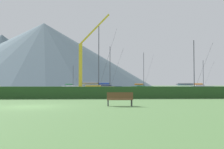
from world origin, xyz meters
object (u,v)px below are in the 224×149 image
object	(u,v)px
sailboat_slip_4	(72,87)
sailboat_slip_5	(108,88)
sailboat_slip_0	(96,89)
sailboat_slip_1	(202,87)
park_bench_near_path	(120,98)
sailboat_slip_6	(191,90)
sailboat_slip_7	(142,87)
dock_crane	(82,68)

from	to	relation	value
sailboat_slip_4	sailboat_slip_5	bearing A→B (deg)	-62.81
sailboat_slip_4	sailboat_slip_5	distance (m)	33.32
sailboat_slip_0	sailboat_slip_4	size ratio (longest dim) A/B	1.53
sailboat_slip_1	park_bench_near_path	world-z (taller)	sailboat_slip_1
sailboat_slip_0	park_bench_near_path	size ratio (longest dim) A/B	7.18
sailboat_slip_1	sailboat_slip_4	xyz separation A→B (m)	(-41.50, 16.99, -0.02)
sailboat_slip_6	sailboat_slip_7	distance (m)	40.62
sailboat_slip_1	dock_crane	distance (m)	41.00
sailboat_slip_0	sailboat_slip_5	bearing A→B (deg)	88.66
sailboat_slip_5	sailboat_slip_6	world-z (taller)	sailboat_slip_5
sailboat_slip_4	sailboat_slip_7	distance (m)	28.34
sailboat_slip_7	sailboat_slip_5	bearing A→B (deg)	-125.59
sailboat_slip_0	sailboat_slip_5	xyz separation A→B (m)	(3.02, 16.84, -0.02)
sailboat_slip_5	park_bench_near_path	bearing A→B (deg)	-81.84
sailboat_slip_5	sailboat_slip_6	bearing A→B (deg)	-54.62
sailboat_slip_4	sailboat_slip_0	bearing A→B (deg)	-73.19
sailboat_slip_5	sailboat_slip_7	distance (m)	18.34
sailboat_slip_5	dock_crane	xyz separation A→B (m)	(-6.30, -4.89, 4.66)
sailboat_slip_0	sailboat_slip_7	bearing A→B (deg)	74.51
sailboat_slip_5	dock_crane	distance (m)	9.24
sailboat_slip_0	dock_crane	xyz separation A→B (m)	(-3.28, 11.95, 4.64)
sailboat_slip_0	sailboat_slip_5	size ratio (longest dim) A/B	1.14
sailboat_slip_5	sailboat_slip_7	world-z (taller)	sailboat_slip_7
dock_crane	sailboat_slip_7	bearing A→B (deg)	48.08
sailboat_slip_1	sailboat_slip_7	distance (m)	18.54
sailboat_slip_1	park_bench_near_path	bearing A→B (deg)	-101.51
dock_crane	sailboat_slip_1	bearing A→B (deg)	27.90
sailboat_slip_4	sailboat_slip_7	size ratio (longest dim) A/B	0.74
sailboat_slip_1	sailboat_slip_7	bearing A→B (deg)	-167.47
park_bench_near_path	sailboat_slip_1	bearing A→B (deg)	65.53
sailboat_slip_1	sailboat_slip_7	size ratio (longest dim) A/B	0.79
sailboat_slip_6	sailboat_slip_7	size ratio (longest dim) A/B	0.77
sailboat_slip_0	sailboat_slip_6	size ratio (longest dim) A/B	1.47
sailboat_slip_0	sailboat_slip_4	bearing A→B (deg)	109.19
park_bench_near_path	dock_crane	xyz separation A→B (m)	(-4.92, 46.88, 4.83)
sailboat_slip_4	sailboat_slip_7	world-z (taller)	sailboat_slip_7
sailboat_slip_0	dock_crane	world-z (taller)	dock_crane
sailboat_slip_7	dock_crane	distance (m)	26.55
park_bench_near_path	sailboat_slip_5	bearing A→B (deg)	89.24
sailboat_slip_6	sailboat_slip_7	bearing A→B (deg)	99.49
sailboat_slip_7	sailboat_slip_6	bearing A→B (deg)	-86.18
park_bench_near_path	dock_crane	distance (m)	47.38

